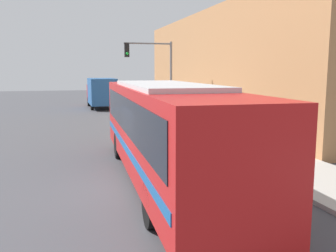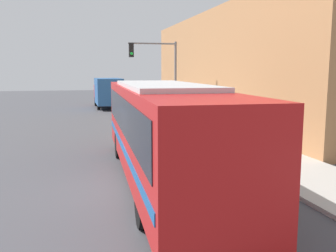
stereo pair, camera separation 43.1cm
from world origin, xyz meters
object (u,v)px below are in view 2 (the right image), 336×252
object	(u,v)px
pedestrian_near_corner	(234,122)
parking_meter	(194,116)
delivery_truck	(108,92)
pedestrian_mid_block	(240,126)
city_bus	(161,126)
traffic_light_pole	(160,67)
fire_hydrant	(226,140)

from	to	relation	value
pedestrian_near_corner	parking_meter	bearing A→B (deg)	112.16
delivery_truck	pedestrian_mid_block	distance (m)	20.72
city_bus	traffic_light_pole	xyz separation A→B (m)	(3.01, 13.10, 1.96)
traffic_light_pole	pedestrian_near_corner	distance (m)	8.15
fire_hydrant	traffic_light_pole	bearing A→B (deg)	95.97
delivery_truck	parking_meter	distance (m)	16.84
pedestrian_near_corner	pedestrian_mid_block	distance (m)	0.80
city_bus	traffic_light_pole	bearing A→B (deg)	79.62
traffic_light_pole	pedestrian_mid_block	world-z (taller)	traffic_light_pole
traffic_light_pole	pedestrian_near_corner	bearing A→B (deg)	-73.65
traffic_light_pole	pedestrian_near_corner	world-z (taller)	traffic_light_pole
city_bus	pedestrian_mid_block	size ratio (longest dim) A/B	7.63
pedestrian_mid_block	traffic_light_pole	bearing A→B (deg)	104.28
delivery_truck	pedestrian_near_corner	bearing A→B (deg)	-76.88
traffic_light_pole	parking_meter	bearing A→B (deg)	-77.73
delivery_truck	pedestrian_near_corner	size ratio (longest dim) A/B	3.92
fire_hydrant	city_bus	bearing A→B (deg)	-135.28
fire_hydrant	pedestrian_mid_block	xyz separation A→B (m)	(1.11, 1.03, 0.47)
city_bus	pedestrian_mid_block	bearing A→B (deg)	46.86
pedestrian_mid_block	pedestrian_near_corner	bearing A→B (deg)	84.00
fire_hydrant	pedestrian_mid_block	size ratio (longest dim) A/B	0.44
city_bus	delivery_truck	xyz separation A→B (m)	(0.63, 25.19, -0.30)
delivery_truck	pedestrian_mid_block	world-z (taller)	delivery_truck
traffic_light_pole	pedestrian_mid_block	xyz separation A→B (m)	(2.07, -8.14, -2.88)
fire_hydrant	pedestrian_near_corner	xyz separation A→B (m)	(1.20, 1.83, 0.54)
delivery_truck	fire_hydrant	size ratio (longest dim) A/B	9.66
city_bus	fire_hydrant	xyz separation A→B (m)	(3.97, 3.93, -1.39)
traffic_light_pole	pedestrian_near_corner	size ratio (longest dim) A/B	3.07
delivery_truck	pedestrian_mid_block	size ratio (longest dim) A/B	4.24
fire_hydrant	delivery_truck	bearing A→B (deg)	98.92
city_bus	parking_meter	xyz separation A→B (m)	(3.97, 8.69, -0.81)
city_bus	traffic_light_pole	world-z (taller)	traffic_light_pole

